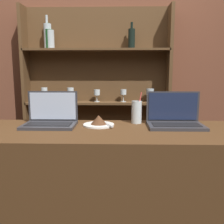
# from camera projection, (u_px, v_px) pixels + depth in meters

# --- Properties ---
(bar_counter) EXTENTS (1.74, 0.56, 1.05)m
(bar_counter) POSITION_uv_depth(u_px,v_px,m) (92.00, 213.00, 1.53)
(bar_counter) COLOR #4C3019
(bar_counter) RESTS_ON ground_plane
(back_wall) EXTENTS (7.00, 0.06, 2.70)m
(back_wall) POSITION_uv_depth(u_px,v_px,m) (103.00, 75.00, 2.45)
(back_wall) COLOR brown
(back_wall) RESTS_ON ground_plane
(back_shelf) EXTENTS (1.38, 0.18, 1.98)m
(back_shelf) POSITION_uv_depth(u_px,v_px,m) (96.00, 107.00, 2.43)
(back_shelf) COLOR brown
(back_shelf) RESTS_ON ground_plane
(laptop_near) EXTENTS (0.32, 0.21, 0.21)m
(laptop_near) POSITION_uv_depth(u_px,v_px,m) (51.00, 118.00, 1.54)
(laptop_near) COLOR #333338
(laptop_near) RESTS_ON bar_counter
(laptop_far) EXTENTS (0.33, 0.21, 0.21)m
(laptop_far) POSITION_uv_depth(u_px,v_px,m) (175.00, 119.00, 1.53)
(laptop_far) COLOR #333338
(laptop_far) RESTS_ON bar_counter
(cake_plate) EXTENTS (0.19, 0.19, 0.07)m
(cake_plate) POSITION_uv_depth(u_px,v_px,m) (99.00, 122.00, 1.54)
(cake_plate) COLOR white
(cake_plate) RESTS_ON bar_counter
(water_glass) EXTENTS (0.07, 0.07, 0.20)m
(water_glass) POSITION_uv_depth(u_px,v_px,m) (137.00, 112.00, 1.61)
(water_glass) COLOR silver
(water_glass) RESTS_ON bar_counter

